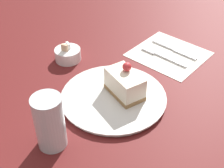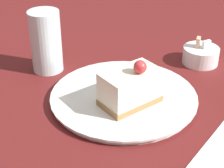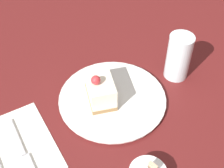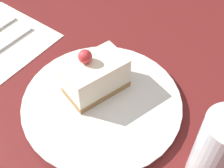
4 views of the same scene
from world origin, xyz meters
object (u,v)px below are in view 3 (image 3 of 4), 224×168
Objects in this scene: plate at (112,99)px; fork at (22,149)px; drinking_glass at (179,57)px; cake_slice at (100,88)px.

plate is 1.69× the size of fork.
fork is 1.24× the size of drinking_glass.
cake_slice is 0.23m from drinking_glass.
plate is at bearing 159.48° from cake_slice.
plate is 0.21m from drinking_glass.
plate is at bearing -1.83° from drinking_glass.
fork is at bearing 27.73° from cake_slice.
plate is 0.05m from cake_slice.
plate is 2.30× the size of cake_slice.
plate is 0.26m from fork.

